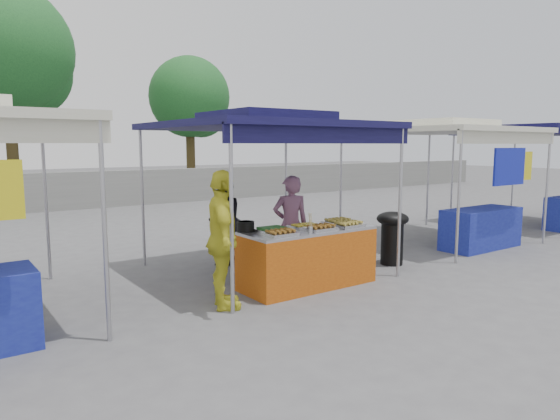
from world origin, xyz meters
TOP-DOWN VIEW (x-y plane):
  - ground_plane at (0.00, 0.00)m, footprint 80.00×80.00m
  - back_wall at (0.00, 11.00)m, footprint 40.00×0.25m
  - main_canopy at (0.00, 0.97)m, footprint 3.20×3.20m
  - neighbor_stall_right at (4.50, 0.57)m, footprint 3.20×3.20m
  - neighbor_stall_far at (8.50, 0.57)m, footprint 3.20×3.20m
  - tree_1 at (-1.94, 12.72)m, footprint 4.14×4.14m
  - tree_2 at (4.71, 13.42)m, footprint 3.36×3.27m
  - vendor_table at (0.00, -0.10)m, footprint 2.00×0.80m
  - food_tray_fl at (-0.66, -0.34)m, footprint 0.42×0.30m
  - food_tray_fm at (0.05, -0.33)m, footprint 0.42×0.30m
  - food_tray_fr at (0.58, -0.34)m, footprint 0.42×0.30m
  - food_tray_bl at (-0.59, -0.03)m, footprint 0.42×0.30m
  - food_tray_bm at (-0.01, -0.03)m, footprint 0.42×0.30m
  - food_tray_br at (0.64, -0.02)m, footprint 0.42×0.30m
  - cooking_pot at (-0.85, 0.24)m, footprint 0.24×0.24m
  - skewer_cup at (-0.20, -0.39)m, footprint 0.07×0.07m
  - wok_burner at (2.03, 0.11)m, footprint 0.55×0.55m
  - crate_left at (-0.31, 0.48)m, footprint 0.55×0.39m
  - crate_right at (0.38, 0.49)m, footprint 0.49×0.34m
  - crate_stacked at (0.38, 0.49)m, footprint 0.45×0.32m
  - vendor_woman at (0.23, 0.63)m, footprint 0.67×0.57m
  - helper_man at (-0.34, 1.80)m, footprint 0.93×0.86m
  - customer_person at (-1.49, -0.26)m, footprint 0.79×1.11m

SIDE VIEW (x-z plane):
  - ground_plane at x=0.00m, z-range 0.00..0.00m
  - crate_right at x=0.38m, z-range 0.00..0.29m
  - crate_left at x=-0.31m, z-range 0.00..0.33m
  - vendor_table at x=0.00m, z-range 0.00..0.85m
  - crate_stacked at x=0.38m, z-range 0.29..0.57m
  - wok_burner at x=2.03m, z-range 0.08..1.01m
  - back_wall at x=0.00m, z-range 0.00..1.20m
  - helper_man at x=-0.34m, z-range 0.00..1.53m
  - vendor_woman at x=0.23m, z-range 0.00..1.58m
  - customer_person at x=-1.49m, z-range 0.00..1.76m
  - food_tray_fl at x=-0.66m, z-range 0.85..0.92m
  - food_tray_fm at x=0.05m, z-range 0.85..0.92m
  - food_tray_fr at x=0.58m, z-range 0.85..0.92m
  - food_tray_bl at x=-0.59m, z-range 0.85..0.92m
  - food_tray_bm at x=-0.01m, z-range 0.85..0.92m
  - food_tray_br at x=0.64m, z-range 0.85..0.92m
  - skewer_cup at x=-0.20m, z-range 0.85..0.94m
  - cooking_pot at x=-0.85m, z-range 0.85..0.99m
  - neighbor_stall_right at x=4.50m, z-range 0.32..2.89m
  - neighbor_stall_far at x=8.50m, z-range 0.32..2.89m
  - main_canopy at x=0.00m, z-range 1.08..3.65m
  - tree_2 at x=4.71m, z-range 1.03..6.65m
  - tree_1 at x=-1.94m, z-range 1.31..8.43m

